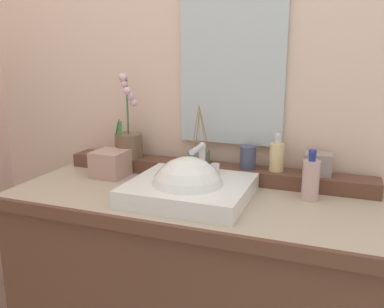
% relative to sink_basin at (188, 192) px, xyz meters
% --- Properties ---
extents(wall_back, '(3.04, 0.20, 2.54)m').
position_rel_sink_basin_xyz_m(wall_back, '(0.00, 0.44, 0.36)').
color(wall_back, beige).
rests_on(wall_back, ground).
extents(vanity_cabinet, '(1.33, 0.58, 0.89)m').
position_rel_sink_basin_xyz_m(vanity_cabinet, '(0.00, 0.05, -0.47)').
color(vanity_cabinet, brown).
rests_on(vanity_cabinet, ground).
extents(back_ledge, '(1.26, 0.11, 0.06)m').
position_rel_sink_basin_xyz_m(back_ledge, '(0.00, 0.26, 0.00)').
color(back_ledge, brown).
rests_on(back_ledge, vanity_cabinet).
extents(sink_basin, '(0.41, 0.37, 0.28)m').
position_rel_sink_basin_xyz_m(sink_basin, '(0.00, 0.00, 0.00)').
color(sink_basin, white).
rests_on(sink_basin, vanity_cabinet).
extents(soap_bar, '(0.07, 0.04, 0.02)m').
position_rel_sink_basin_xyz_m(soap_bar, '(-0.11, 0.11, 0.05)').
color(soap_bar, silver).
rests_on(soap_bar, sink_basin).
extents(potted_plant, '(0.12, 0.12, 0.36)m').
position_rel_sink_basin_xyz_m(potted_plant, '(-0.37, 0.25, 0.11)').
color(potted_plant, brown).
rests_on(potted_plant, back_ledge).
extents(soap_dispenser, '(0.06, 0.06, 0.14)m').
position_rel_sink_basin_xyz_m(soap_dispenser, '(0.26, 0.27, 0.09)').
color(soap_dispenser, '#E5C688').
rests_on(soap_dispenser, back_ledge).
extents(tumbler_cup, '(0.06, 0.06, 0.09)m').
position_rel_sink_basin_xyz_m(tumbler_cup, '(0.15, 0.26, 0.08)').
color(tumbler_cup, '#3F425C').
rests_on(tumbler_cup, back_ledge).
extents(reed_diffuser, '(0.07, 0.11, 0.24)m').
position_rel_sink_basin_xyz_m(reed_diffuser, '(-0.05, 0.24, 0.06)').
color(reed_diffuser, slate).
rests_on(reed_diffuser, back_ledge).
extents(trinket_box, '(0.10, 0.09, 0.08)m').
position_rel_sink_basin_xyz_m(trinket_box, '(0.41, 0.27, 0.07)').
color(trinket_box, gray).
rests_on(trinket_box, back_ledge).
extents(lotion_bottle, '(0.06, 0.06, 0.18)m').
position_rel_sink_basin_xyz_m(lotion_bottle, '(0.40, 0.14, 0.05)').
color(lotion_bottle, '#C7A19C').
rests_on(lotion_bottle, vanity_cabinet).
extents(tissue_box, '(0.13, 0.13, 0.11)m').
position_rel_sink_basin_xyz_m(tissue_box, '(-0.39, 0.14, 0.03)').
color(tissue_box, tan).
rests_on(tissue_box, vanity_cabinet).
extents(mirror, '(0.42, 0.02, 0.61)m').
position_rel_sink_basin_xyz_m(mirror, '(0.06, 0.33, 0.42)').
color(mirror, silver).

